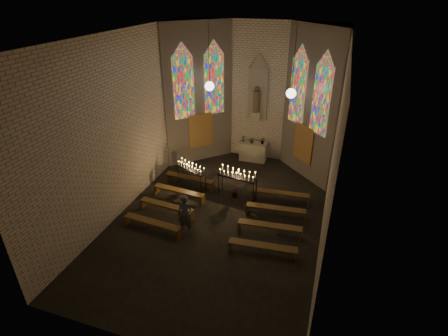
{
  "coord_description": "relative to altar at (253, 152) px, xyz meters",
  "views": [
    {
      "loc": [
        3.81,
        -11.03,
        8.47
      ],
      "look_at": [
        -0.09,
        0.77,
        1.86
      ],
      "focal_mm": 28.0,
      "sensor_mm": 36.0,
      "label": 1
    }
  ],
  "objects": [
    {
      "name": "pew_left_0",
      "position": [
        -2.15,
        -3.54,
        -0.13
      ],
      "size": [
        2.41,
        0.54,
        0.46
      ],
      "rotation": [
        0.0,
        0.0,
        -0.09
      ],
      "color": "#533A17",
      "rests_on": "ground"
    },
    {
      "name": "flower_vase_right",
      "position": [
        0.5,
        0.01,
        0.7
      ],
      "size": [
        0.25,
        0.22,
        0.4
      ],
      "primitive_type": "imported",
      "rotation": [
        0.0,
        0.0,
        -0.23
      ],
      "color": "#4C723F",
      "rests_on": "altar"
    },
    {
      "name": "pew_right_1",
      "position": [
        2.15,
        -4.74,
        -0.13
      ],
      "size": [
        2.41,
        0.54,
        0.46
      ],
      "rotation": [
        0.0,
        0.0,
        0.09
      ],
      "color": "#533A17",
      "rests_on": "ground"
    },
    {
      "name": "votive_stand_right",
      "position": [
        0.24,
        -3.8,
        0.62
      ],
      "size": [
        1.82,
        0.69,
        1.3
      ],
      "rotation": [
        0.0,
        0.0,
        -0.15
      ],
      "color": "black",
      "rests_on": "ground"
    },
    {
      "name": "pew_left_3",
      "position": [
        -2.15,
        -7.14,
        -0.13
      ],
      "size": [
        2.41,
        0.54,
        0.46
      ],
      "rotation": [
        0.0,
        0.0,
        -0.09
      ],
      "color": "#533A17",
      "rests_on": "ground"
    },
    {
      "name": "votive_stand_left",
      "position": [
        -2.01,
        -3.63,
        0.52
      ],
      "size": [
        1.63,
        0.97,
        1.18
      ],
      "rotation": [
        0.0,
        0.0,
        -0.4
      ],
      "color": "black",
      "rests_on": "ground"
    },
    {
      "name": "flower_vase_left",
      "position": [
        -0.55,
        0.01,
        0.67
      ],
      "size": [
        0.21,
        0.18,
        0.34
      ],
      "primitive_type": "imported",
      "rotation": [
        0.0,
        0.0,
        0.39
      ],
      "color": "#4C723F",
      "rests_on": "altar"
    },
    {
      "name": "aisle_flower_pot",
      "position": [
        0.15,
        -3.85,
        -0.27
      ],
      "size": [
        0.27,
        0.27,
        0.46
      ],
      "primitive_type": "imported",
      "rotation": [
        0.0,
        0.0,
        -0.04
      ],
      "color": "#4C723F",
      "rests_on": "ground"
    },
    {
      "name": "pew_left_1",
      "position": [
        -2.15,
        -4.74,
        -0.13
      ],
      "size": [
        2.41,
        0.54,
        0.46
      ],
      "rotation": [
        0.0,
        0.0,
        -0.09
      ],
      "color": "#533A17",
      "rests_on": "ground"
    },
    {
      "name": "visitor",
      "position": [
        -0.93,
        -6.79,
        0.3
      ],
      "size": [
        0.59,
        0.39,
        1.61
      ],
      "primitive_type": "imported",
      "rotation": [
        0.0,
        0.0,
        0.01
      ],
      "color": "#45464E",
      "rests_on": "ground"
    },
    {
      "name": "room",
      "position": [
        -0.0,
        -2.08,
        3.22
      ],
      "size": [
        8.22,
        12.43,
        7.0
      ],
      "color": "beige",
      "rests_on": "ground"
    },
    {
      "name": "pew_right_3",
      "position": [
        2.15,
        -7.14,
        -0.13
      ],
      "size": [
        2.41,
        0.54,
        0.46
      ],
      "rotation": [
        0.0,
        0.0,
        0.09
      ],
      "color": "#533A17",
      "rests_on": "ground"
    },
    {
      "name": "altar",
      "position": [
        0.0,
        0.0,
        0.0
      ],
      "size": [
        1.4,
        0.6,
        1.0
      ],
      "primitive_type": "cube",
      "color": "#BBB398",
      "rests_on": "ground"
    },
    {
      "name": "pew_left_2",
      "position": [
        -2.15,
        -5.94,
        -0.13
      ],
      "size": [
        2.41,
        0.54,
        0.46
      ],
      "rotation": [
        0.0,
        0.0,
        -0.09
      ],
      "color": "#533A17",
      "rests_on": "ground"
    },
    {
      "name": "flower_vase_center",
      "position": [
        -0.06,
        -0.09,
        0.68
      ],
      "size": [
        0.34,
        0.3,
        0.35
      ],
      "primitive_type": "imported",
      "rotation": [
        0.0,
        0.0,
        0.08
      ],
      "color": "#4C723F",
      "rests_on": "altar"
    },
    {
      "name": "pew_right_0",
      "position": [
        2.15,
        -3.54,
        -0.13
      ],
      "size": [
        2.41,
        0.54,
        0.46
      ],
      "rotation": [
        0.0,
        0.0,
        0.09
      ],
      "color": "#533A17",
      "rests_on": "ground"
    },
    {
      "name": "pew_right_2",
      "position": [
        2.15,
        -5.94,
        -0.13
      ],
      "size": [
        2.41,
        0.54,
        0.46
      ],
      "rotation": [
        0.0,
        0.0,
        0.09
      ],
      "color": "#533A17",
      "rests_on": "ground"
    },
    {
      "name": "floor",
      "position": [
        0.0,
        -5.45,
        -0.5
      ],
      "size": [
        12.0,
        12.0,
        0.0
      ],
      "primitive_type": "plane",
      "color": "black",
      "rests_on": "ground"
    }
  ]
}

